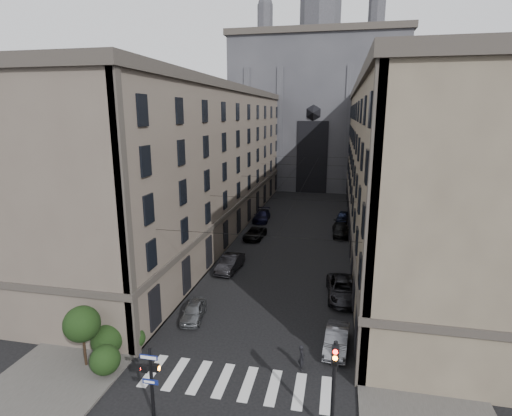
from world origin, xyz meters
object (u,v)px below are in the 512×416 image
Objects in this scene: gothic_tower at (317,102)px; car_left_far at (262,216)px; car_left_midfar at (255,233)px; car_right_near at (337,339)px; car_right_far at (343,216)px; pedestrian at (302,357)px; car_left_near at (194,311)px; pedestrian_signal_left at (151,377)px; car_right_midfar at (341,230)px; traffic_light_right at (334,379)px; car_right_midnear at (343,289)px; car_left_midnear at (230,263)px.

gothic_tower reaches higher than car_left_far.
car_right_near is (10.44, -22.63, 0.04)m from car_left_midfar.
car_left_far is 1.30× the size of car_right_far.
gothic_tower is 34.81× the size of pedestrian.
car_left_near is 0.72× the size of car_left_far.
car_left_near is 20.76m from car_left_midfar.
pedestrian_signal_left is at bearing -88.95° from car_left_near.
car_right_far reaches higher than car_left_near.
car_left_near is at bearing -117.13° from car_right_midfar.
traffic_light_right is 40.54m from car_left_far.
pedestrian_signal_left is at bearing -125.42° from car_right_midnear.
car_left_near is at bearing -92.15° from car_left_far.
pedestrian_signal_left reaches higher than car_left_far.
car_left_midfar is at bearing 92.21° from pedestrian_signal_left.
traffic_light_right reaches higher than car_right_far.
pedestrian reaches higher than car_right_midfar.
car_left_midnear is at bearing -129.84° from car_right_midfar.
pedestrian_signal_left is 0.85× the size of car_left_midfar.
car_left_midfar is at bearing 93.77° from car_left_midnear.
pedestrian_signal_left is 35.56m from car_right_midfar.
pedestrian is (8.36, -25.32, 0.18)m from car_left_midfar.
car_left_midfar is at bearing -96.30° from gothic_tower.
car_left_midnear is 0.90× the size of car_right_midfar.
traffic_light_right is 1.22× the size of car_right_near.
car_right_midfar is (10.85, 14.29, -0.02)m from car_left_midnear.
car_left_midnear reaches higher than car_left_midfar.
traffic_light_right is at bearing -87.03° from car_right_near.
car_left_near is 0.73× the size of car_right_midfar.
car_left_near is at bearing -94.57° from gothic_tower.
pedestrian is at bearing -123.69° from car_right_near.
car_left_midnear is 10.88m from car_left_midfar.
traffic_light_right is 5.97m from pedestrian.
pedestrian is at bearing -97.18° from car_right_midfar.
pedestrian reaches higher than car_right_midnear.
car_left_midfar is (-1.19, 30.83, -1.67)m from pedestrian_signal_left.
car_left_midnear is 1.12× the size of car_right_near.
gothic_tower is at bearing 88.04° from car_left_midfar.
car_right_midnear is at bearing -14.63° from car_left_midnear.
car_right_far is at bearing 93.21° from car_right_near.
car_right_midfar is 7.46m from car_right_far.
gothic_tower reaches higher than car_left_near.
pedestrian is at bearing -77.84° from car_left_far.
car_left_midnear is at bearing -91.27° from car_left_far.
car_right_far is at bearing 89.17° from traffic_light_right.
pedestrian_signal_left reaches higher than car_left_midnear.
car_right_far is (9.71, 41.69, -1.63)m from pedestrian_signal_left.
car_left_near is 9.88m from car_left_midnear.
car_left_near is at bearing -86.08° from car_left_midnear.
pedestrian reaches higher than car_left_midfar.
traffic_light_right is 1.10× the size of car_left_midfar.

